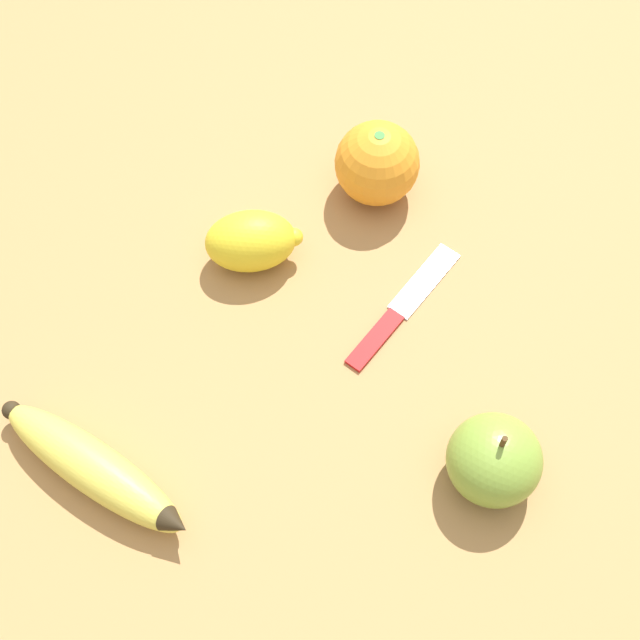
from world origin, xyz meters
The scene contains 6 objects.
ground_plane centered at (0.00, 0.00, 0.00)m, with size 3.00×3.00×0.00m, color #A87A47.
banana centered at (0.08, -0.14, 0.02)m, with size 0.15×0.16×0.04m.
orange centered at (-0.17, 0.14, 0.04)m, with size 0.08×0.08×0.08m.
apple centered at (0.13, 0.17, 0.03)m, with size 0.08×0.08×0.08m.
lemon centered at (-0.11, 0.01, 0.03)m, with size 0.06×0.09×0.06m.
paring_knife centered at (-0.03, 0.13, 0.00)m, with size 0.12×0.13×0.01m.
Camera 1 is at (0.34, 0.00, 0.70)m, focal length 50.00 mm.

